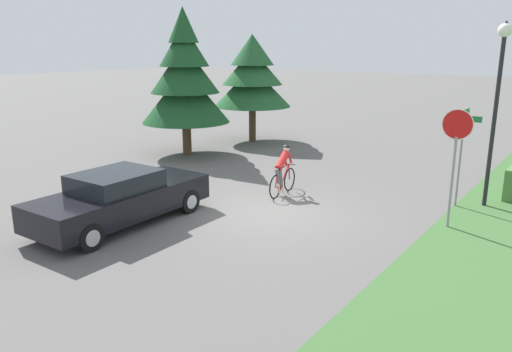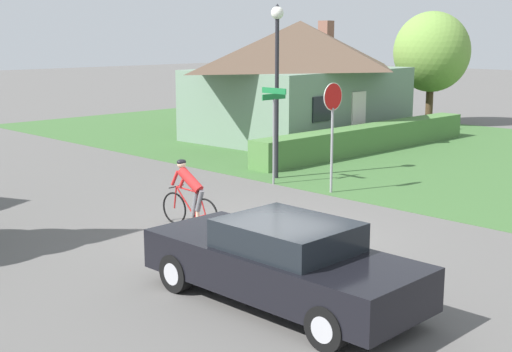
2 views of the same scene
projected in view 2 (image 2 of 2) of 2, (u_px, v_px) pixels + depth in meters
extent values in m
plane|color=#5B5956|center=(264.00, 237.00, 14.82)|extent=(140.00, 140.00, 0.00)
cube|color=#3D6633|center=(418.00, 150.00, 25.84)|extent=(16.00, 36.00, 0.01)
cube|color=slate|center=(299.00, 103.00, 29.04)|extent=(8.70, 6.22, 2.78)
pyramid|color=brown|center=(300.00, 45.00, 28.58)|extent=(9.39, 6.72, 1.90)
cube|color=silver|center=(358.00, 118.00, 27.23)|extent=(0.90, 0.12, 2.00)
cube|color=black|center=(322.00, 109.00, 25.42)|extent=(1.10, 0.13, 0.90)
cube|color=brown|center=(326.00, 30.00, 30.67)|extent=(0.53, 0.53, 0.80)
cube|color=#4C7A3D|center=(369.00, 138.00, 25.63)|extent=(11.22, 0.90, 0.93)
cube|color=black|center=(281.00, 267.00, 11.07)|extent=(1.85, 4.68, 0.65)
cube|color=black|center=(288.00, 235.00, 10.87)|extent=(1.60, 1.96, 0.44)
cylinder|color=black|center=(177.00, 273.00, 11.66)|extent=(0.25, 0.64, 0.64)
cylinder|color=#ADADB2|center=(177.00, 273.00, 11.66)|extent=(0.26, 0.37, 0.37)
cylinder|color=black|center=(246.00, 252.00, 12.77)|extent=(0.25, 0.64, 0.64)
cylinder|color=#ADADB2|center=(246.00, 252.00, 12.77)|extent=(0.26, 0.37, 0.37)
cylinder|color=black|center=(327.00, 328.00, 9.48)|extent=(0.25, 0.64, 0.64)
cylinder|color=#ADADB2|center=(327.00, 328.00, 9.48)|extent=(0.26, 0.37, 0.37)
cylinder|color=black|center=(395.00, 297.00, 10.59)|extent=(0.25, 0.64, 0.64)
cylinder|color=#ADADB2|center=(395.00, 297.00, 10.59)|extent=(0.26, 0.37, 0.37)
torus|color=black|center=(206.00, 215.00, 15.28)|extent=(0.12, 0.73, 0.73)
torus|color=black|center=(174.00, 208.00, 15.87)|extent=(0.12, 0.73, 0.73)
cylinder|color=#B21E1E|center=(197.00, 206.00, 15.39)|extent=(0.05, 0.17, 0.59)
cylinder|color=#B21E1E|center=(186.00, 202.00, 15.60)|extent=(0.10, 0.60, 0.65)
cylinder|color=#B21E1E|center=(188.00, 190.00, 15.51)|extent=(0.11, 0.71, 0.08)
cylinder|color=#B21E1E|center=(200.00, 216.00, 15.38)|extent=(0.07, 0.32, 0.15)
cylinder|color=#B21E1E|center=(202.00, 204.00, 15.28)|extent=(0.05, 0.20, 0.47)
cylinder|color=#B21E1E|center=(175.00, 197.00, 15.79)|extent=(0.05, 0.11, 0.51)
cylinder|color=black|center=(176.00, 186.00, 15.72)|extent=(0.44, 0.07, 0.02)
ellipsoid|color=black|center=(199.00, 192.00, 15.29)|extent=(0.10, 0.21, 0.05)
cylinder|color=slate|center=(200.00, 201.00, 15.31)|extent=(0.13, 0.25, 0.49)
cylinder|color=slate|center=(195.00, 203.00, 15.44)|extent=(0.14, 0.25, 0.64)
cylinder|color=beige|center=(198.00, 217.00, 15.43)|extent=(0.08, 0.08, 0.30)
cylinder|color=beige|center=(195.00, 220.00, 15.59)|extent=(0.17, 0.08, 0.21)
cylinder|color=red|center=(190.00, 180.00, 15.41)|extent=(0.29, 0.67, 0.55)
cylinder|color=red|center=(183.00, 180.00, 15.53)|extent=(0.10, 0.24, 0.35)
cylinder|color=red|center=(175.00, 178.00, 15.73)|extent=(0.10, 0.24, 0.35)
sphere|color=beige|center=(181.00, 164.00, 15.51)|extent=(0.19, 0.19, 0.19)
ellipsoid|color=black|center=(181.00, 162.00, 15.50)|extent=(0.22, 0.18, 0.12)
cylinder|color=gray|center=(332.00, 151.00, 18.76)|extent=(0.07, 0.07, 2.26)
cylinder|color=red|center=(333.00, 97.00, 18.48)|extent=(0.69, 0.03, 0.69)
cylinder|color=silver|center=(333.00, 97.00, 18.48)|extent=(0.73, 0.02, 0.73)
cylinder|color=black|center=(277.00, 100.00, 20.43)|extent=(0.11, 0.11, 4.57)
sphere|color=white|center=(277.00, 13.00, 19.95)|extent=(0.36, 0.36, 0.36)
cone|color=black|center=(277.00, 6.00, 19.91)|extent=(0.22, 0.22, 0.14)
cylinder|color=gray|center=(274.00, 142.00, 19.84)|extent=(0.06, 0.06, 2.40)
cube|color=#197238|center=(274.00, 97.00, 19.59)|extent=(0.90, 0.03, 0.16)
cube|color=#197238|center=(274.00, 91.00, 19.56)|extent=(0.03, 0.90, 0.16)
cylinder|color=#4C3823|center=(429.00, 105.00, 32.89)|extent=(0.33, 0.33, 1.88)
ellipsoid|color=olive|center=(432.00, 52.00, 32.41)|extent=(3.46, 3.46, 3.64)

